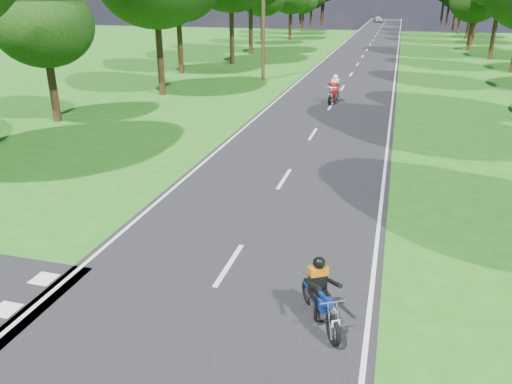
% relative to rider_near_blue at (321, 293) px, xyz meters
% --- Properties ---
extents(ground, '(160.00, 160.00, 0.00)m').
position_rel_rider_near_blue_xyz_m(ground, '(-2.38, -0.39, -0.69)').
color(ground, '#1B6316').
rests_on(ground, ground).
extents(main_road, '(7.00, 140.00, 0.02)m').
position_rel_rider_near_blue_xyz_m(main_road, '(-2.38, 49.61, -0.68)').
color(main_road, black).
rests_on(main_road, ground).
extents(road_markings, '(7.40, 140.00, 0.01)m').
position_rel_rider_near_blue_xyz_m(road_markings, '(-2.52, 47.73, -0.67)').
color(road_markings, silver).
rests_on(road_markings, main_road).
extents(telegraph_pole, '(1.20, 0.26, 8.00)m').
position_rel_rider_near_blue_xyz_m(telegraph_pole, '(-8.38, 27.61, 3.38)').
color(telegraph_pole, '#382616').
rests_on(telegraph_pole, ground).
extents(rider_near_blue, '(1.27, 1.66, 1.34)m').
position_rel_rider_near_blue_xyz_m(rider_near_blue, '(0.00, 0.00, 0.00)').
color(rider_near_blue, navy).
rests_on(rider_near_blue, main_road).
extents(rider_far_red, '(0.84, 1.95, 1.57)m').
position_rel_rider_near_blue_xyz_m(rider_far_red, '(-2.38, 20.72, 0.12)').
color(rider_far_red, '#AC0D15').
rests_on(rider_far_red, main_road).
extents(distant_car, '(2.36, 3.93, 1.25)m').
position_rel_rider_near_blue_xyz_m(distant_car, '(-3.78, 103.33, -0.04)').
color(distant_car, silver).
rests_on(distant_car, main_road).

